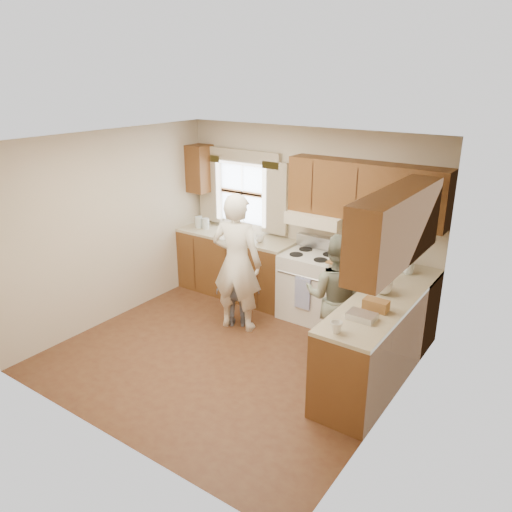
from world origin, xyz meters
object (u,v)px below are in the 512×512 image
Objects in this scene: woman_right at (336,297)px; child at (238,292)px; woman_left at (237,263)px; stove at (312,285)px.

child is at bearing -11.68° from woman_right.
stove is at bearing -141.79° from woman_left.
stove is 0.71× the size of woman_right.
stove is 1.02m from child.
woman_right is 1.56× the size of child.
woman_left is 0.42m from child.
woman_right is at bearing 169.89° from woman_left.
child is at bearing -130.57° from stove.
stove is at bearing -59.87° from woman_right.
woman_left reaches higher than woman_right.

